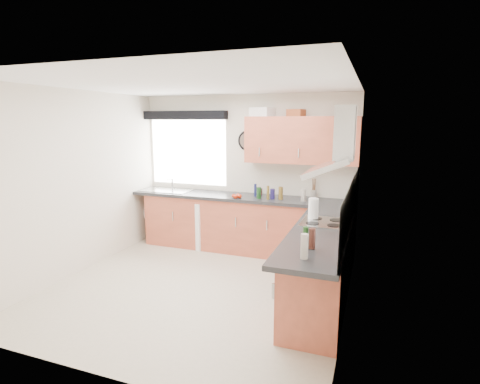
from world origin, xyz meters
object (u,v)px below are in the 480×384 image
at_px(extractor_hood, 337,149).
at_px(upper_cabinets, 301,140).
at_px(oven, 323,262).
at_px(washing_machine, 198,222).

height_order(extractor_hood, upper_cabinets, upper_cabinets).
bearing_deg(oven, upper_cabinets, 112.54).
bearing_deg(extractor_hood, washing_machine, 152.51).
relative_size(oven, upper_cabinets, 0.50).
height_order(upper_cabinets, washing_machine, upper_cabinets).
xyz_separation_m(extractor_hood, upper_cabinets, (-0.65, 1.33, 0.03)).
height_order(oven, upper_cabinets, upper_cabinets).
bearing_deg(oven, extractor_hood, -0.00).
height_order(oven, washing_machine, oven).
relative_size(extractor_hood, upper_cabinets, 0.46).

